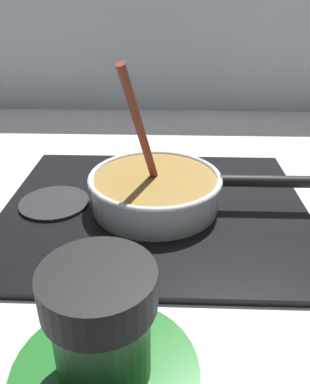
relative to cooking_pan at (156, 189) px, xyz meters
The scene contains 6 objects.
ground 0.13m from the cooking_pan, 96.86° to the right, with size 2.40×1.60×0.04m, color #B7B7BC.
backsplash_wall 0.72m from the cooking_pan, 91.07° to the left, with size 2.40×0.02×0.55m, color silver.
hob_plate 0.04m from the cooking_pan, behind, with size 0.56×0.48×0.01m, color black.
burner_ring 0.03m from the cooking_pan, behind, with size 0.20×0.20×0.01m, color #592D0C.
spare_burner 0.19m from the cooking_pan, behind, with size 0.13×0.13×0.01m, color #262628.
cooking_pan is the anchor object (origin of this frame).
Camera 1 is at (0.03, -0.52, 0.37)m, focal length 36.17 mm.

